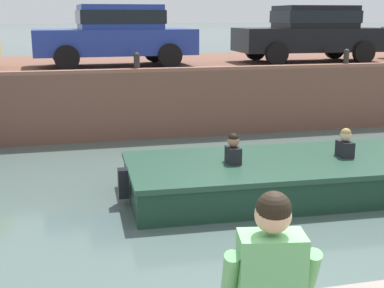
% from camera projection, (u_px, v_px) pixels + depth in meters
% --- Properties ---
extents(ground_plane, '(400.00, 400.00, 0.00)m').
position_uv_depth(ground_plane, '(190.00, 204.00, 8.33)').
color(ground_plane, '#4C605B').
extents(far_quay_wall, '(60.00, 6.00, 1.59)m').
position_uv_depth(far_quay_wall, '(127.00, 90.00, 15.29)').
color(far_quay_wall, brown).
rests_on(far_quay_wall, ground).
extents(far_wall_coping, '(60.00, 0.24, 0.08)m').
position_uv_depth(far_wall_coping, '(142.00, 70.00, 12.38)').
color(far_wall_coping, '#925F4C').
rests_on(far_wall_coping, far_quay_wall).
extents(motorboat_passing, '(6.81, 2.41, 1.05)m').
position_uv_depth(motorboat_passing, '(312.00, 175.00, 8.86)').
color(motorboat_passing, '#193828').
rests_on(motorboat_passing, ground).
extents(car_left_inner_blue, '(4.11, 2.07, 1.54)m').
position_uv_depth(car_left_inner_blue, '(116.00, 33.00, 13.65)').
color(car_left_inner_blue, '#233893').
rests_on(car_left_inner_blue, far_quay_wall).
extents(car_centre_black, '(4.09, 1.94, 1.54)m').
position_uv_depth(car_centre_black, '(311.00, 31.00, 14.92)').
color(car_centre_black, black).
rests_on(car_centre_black, far_quay_wall).
extents(mooring_bollard_mid, '(0.15, 0.15, 0.45)m').
position_uv_depth(mooring_bollard_mid, '(137.00, 61.00, 12.43)').
color(mooring_bollard_mid, '#2D2B28').
rests_on(mooring_bollard_mid, far_quay_wall).
extents(mooring_bollard_east, '(0.15, 0.15, 0.45)m').
position_uv_depth(mooring_bollard_east, '(346.00, 57.00, 13.70)').
color(mooring_bollard_east, '#2D2B28').
rests_on(mooring_bollard_east, far_quay_wall).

